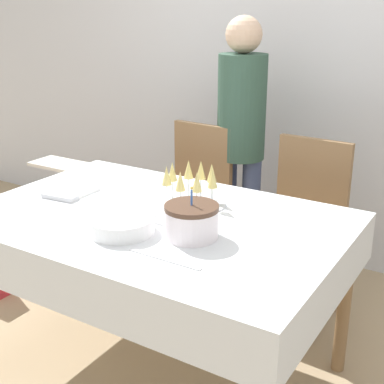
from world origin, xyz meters
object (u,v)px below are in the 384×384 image
object	(u,v)px
dining_chair_far_left	(192,199)
person_standing	(241,128)
dining_chair_far_right	(302,222)
high_chair	(70,194)
champagne_tray	(192,184)
plate_stack_dessert	(172,212)
plate_stack_main	(121,225)
birthday_cake	(192,221)

from	to	relation	value
dining_chair_far_left	person_standing	size ratio (longest dim) A/B	0.61
dining_chair_far_right	high_chair	size ratio (longest dim) A/B	1.35
person_standing	high_chair	world-z (taller)	person_standing
champagne_tray	high_chair	distance (m)	1.29
dining_chair_far_right	plate_stack_dessert	xyz separation A→B (m)	(-0.29, -0.81, 0.27)
champagne_tray	person_standing	bearing A→B (deg)	102.57
dining_chair_far_right	plate_stack_main	distance (m)	1.15
person_standing	plate_stack_dessert	bearing A→B (deg)	-79.17
plate_stack_dessert	high_chair	size ratio (longest dim) A/B	0.30
dining_chair_far_right	plate_stack_dessert	distance (m)	0.90
dining_chair_far_right	birthday_cake	world-z (taller)	birthday_cake
dining_chair_far_right	high_chair	world-z (taller)	dining_chair_far_right
birthday_cake	person_standing	size ratio (longest dim) A/B	0.13
birthday_cake	champagne_tray	world-z (taller)	birthday_cake
dining_chair_far_left	plate_stack_main	world-z (taller)	dining_chair_far_left
dining_chair_far_left	plate_stack_dessert	size ratio (longest dim) A/B	4.52
dining_chair_far_right	birthday_cake	size ratio (longest dim) A/B	4.62
birthday_cake	person_standing	distance (m)	1.22
plate_stack_main	high_chair	distance (m)	1.41
dining_chair_far_right	person_standing	xyz separation A→B (m)	(-0.48, 0.21, 0.41)
birthday_cake	high_chair	xyz separation A→B (m)	(-1.35, 0.72, -0.36)
birthday_cake	champagne_tray	xyz separation A→B (m)	(-0.19, 0.30, 0.03)
plate_stack_main	plate_stack_dessert	distance (m)	0.26
birthday_cake	plate_stack_dessert	xyz separation A→B (m)	(-0.18, 0.14, -0.05)
dining_chair_far_left	dining_chair_far_right	world-z (taller)	same
birthday_cake	person_standing	bearing A→B (deg)	108.08
champagne_tray	plate_stack_main	world-z (taller)	champagne_tray
dining_chair_far_left	plate_stack_dessert	world-z (taller)	dining_chair_far_left
dining_chair_far_right	birthday_cake	xyz separation A→B (m)	(-0.11, -0.95, 0.32)
plate_stack_dessert	person_standing	distance (m)	1.05
dining_chair_far_left	plate_stack_main	bearing A→B (deg)	-72.82
champagne_tray	person_standing	xyz separation A→B (m)	(-0.19, 0.86, 0.07)
dining_chair_far_left	champagne_tray	bearing A→B (deg)	-58.48
dining_chair_far_left	person_standing	xyz separation A→B (m)	(0.20, 0.21, 0.41)
champagne_tray	plate_stack_dessert	size ratio (longest dim) A/B	1.41
person_standing	high_chair	distance (m)	1.16
dining_chair_far_right	plate_stack_dessert	world-z (taller)	dining_chair_far_right
plate_stack_main	person_standing	bearing A→B (deg)	95.47
dining_chair_far_left	high_chair	distance (m)	0.80
champagne_tray	person_standing	size ratio (longest dim) A/B	0.19
dining_chair_far_left	dining_chair_far_right	xyz separation A→B (m)	(0.69, 0.00, 0.00)
birthday_cake	plate_stack_dessert	world-z (taller)	birthday_cake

